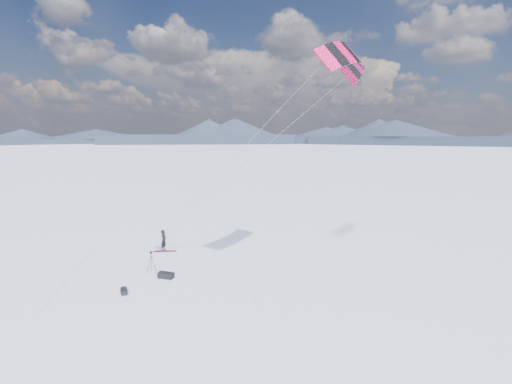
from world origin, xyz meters
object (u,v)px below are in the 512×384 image
Objects in this scene: snowkiter at (164,251)px; gear_bag_a at (166,275)px; snowboard at (165,251)px; tripod at (151,259)px; gear_bag_b at (124,291)px.

gear_bag_a is (4.24, -3.68, 0.19)m from snowkiter.
snowboard is at bearing 122.32° from gear_bag_a.
snowboard is at bearing -138.65° from snowkiter.
tripod is 3.39m from gear_bag_b.
tripod is (2.69, -3.48, 0.87)m from snowkiter.
tripod reaches higher than snowkiter.
snowboard is 5.38m from gear_bag_a.
gear_bag_b is (3.97, -6.53, 0.14)m from snowkiter.
gear_bag_a is at bearing -154.96° from snowkiter.
snowkiter is 4.48m from tripod.
snowkiter is 1.55× the size of gear_bag_a.
snowkiter reaches higher than snowboard.
gear_bag_a is at bearing 115.93° from gear_bag_b.
snowboard is at bearing 105.26° from tripod.
snowboard is 2.17× the size of gear_bag_b.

